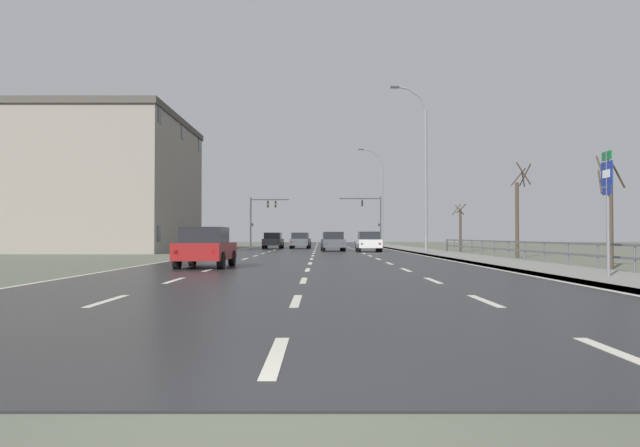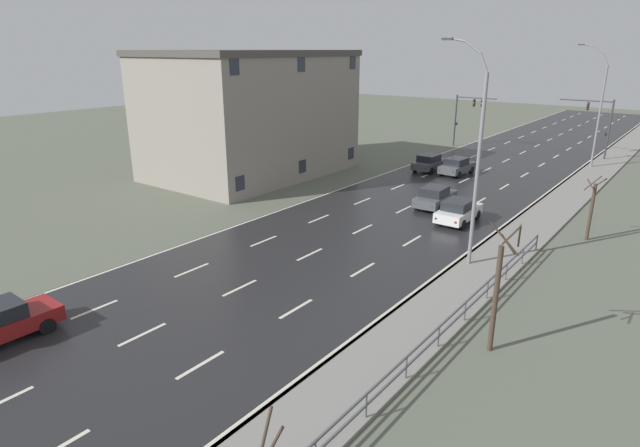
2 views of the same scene
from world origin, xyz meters
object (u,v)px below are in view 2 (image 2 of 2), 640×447
street_lamp_midground (476,161)px  car_mid_centre (458,211)px  street_lamp_distant (598,109)px  brick_building (250,114)px  car_near_left (435,197)px  car_far_right (457,166)px  car_near_right (430,162)px  traffic_signal_left (465,112)px  car_far_left (0,322)px  traffic_signal_right (600,120)px

street_lamp_midground → car_mid_centre: size_ratio=2.78×
street_lamp_distant → brick_building: size_ratio=0.65×
car_near_left → car_far_right: size_ratio=1.00×
car_near_right → brick_building: bearing=-138.1°
car_far_right → street_lamp_midground: bearing=-61.9°
street_lamp_distant → car_far_right: bearing=-129.9°
street_lamp_midground → car_far_right: street_lamp_midground is taller
street_lamp_distant → car_mid_centre: 24.26m
traffic_signal_left → car_far_left: size_ratio=1.42×
street_lamp_midground → traffic_signal_right: size_ratio=1.88×
car_far_left → brick_building: size_ratio=0.24×
car_near_left → brick_building: 18.77m
car_near_right → car_far_right: (2.69, 0.04, 0.00)m
traffic_signal_right → street_lamp_distant: bearing=-84.7°
traffic_signal_right → brick_building: size_ratio=0.35×
traffic_signal_right → car_near_right: size_ratio=1.47×
car_far_right → car_near_right: bearing=-175.7°
car_mid_centre → brick_building: brick_building is taller
car_mid_centre → car_near_left: same height
traffic_signal_left → car_far_left: bearing=-86.9°
car_near_right → car_near_left: (5.66, -10.70, 0.00)m
car_near_right → street_lamp_midground: bearing=-57.4°
street_lamp_distant → street_lamp_midground: bearing=-89.9°
car_near_left → brick_building: brick_building is taller
traffic_signal_right → car_mid_centre: bearing=-95.5°
traffic_signal_right → car_mid_centre: traffic_signal_right is taller
traffic_signal_left → car_near_left: size_ratio=1.41×
street_lamp_midground → brick_building: size_ratio=0.66×
street_lamp_midground → car_far_right: size_ratio=2.72×
street_lamp_distant → car_far_left: (-11.39, -48.30, -4.71)m
street_lamp_distant → brick_building: bearing=-138.5°
car_near_left → brick_building: bearing=177.1°
car_far_right → car_far_left: 37.76m
car_far_left → street_lamp_distant: bearing=77.9°
traffic_signal_right → car_near_left: (-5.48, -26.18, -3.21)m
car_near_right → car_near_left: size_ratio=0.99×
street_lamp_distant → traffic_signal_left: street_lamp_distant is taller
street_lamp_distant → traffic_signal_left: size_ratio=1.93×
street_lamp_distant → car_far_left: size_ratio=2.74×
traffic_signal_right → traffic_signal_left: (-13.73, -1.49, 0.01)m
traffic_signal_left → car_near_left: traffic_signal_left is taller
traffic_signal_left → brick_building: (-9.94, -24.63, 1.37)m
car_near_right → brick_building: 17.08m
street_lamp_midground → traffic_signal_left: street_lamp_midground is taller
traffic_signal_right → traffic_signal_left: bearing=-173.8°
street_lamp_distant → car_near_right: bearing=-137.4°
traffic_signal_right → brick_building: bearing=-132.2°
car_near_right → car_mid_centre: bearing=-55.5°
street_lamp_midground → car_near_right: 23.08m
car_far_right → car_far_left: (-2.49, -37.68, 0.00)m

